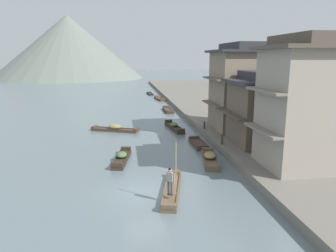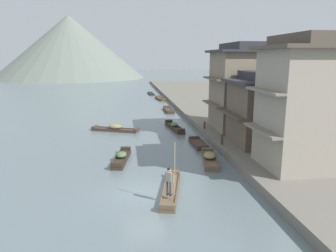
# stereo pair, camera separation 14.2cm
# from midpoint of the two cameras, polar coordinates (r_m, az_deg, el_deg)

# --- Properties ---
(ground_plane) EXTENTS (400.00, 400.00, 0.00)m
(ground_plane) POSITION_cam_midpoint_polar(r_m,az_deg,el_deg) (19.47, -4.26, -11.81)
(ground_plane) COLOR slate
(riverbank_right) EXTENTS (18.00, 110.00, 0.62)m
(riverbank_right) POSITION_cam_midpoint_polar(r_m,az_deg,el_deg) (51.19, 11.41, 3.40)
(riverbank_right) COLOR #6B665B
(riverbank_right) RESTS_ON ground
(boat_foreground_poled) EXTENTS (2.01, 5.39, 0.47)m
(boat_foreground_poled) POSITION_cam_midpoint_polar(r_m,az_deg,el_deg) (19.35, 0.48, -11.44)
(boat_foreground_poled) COLOR brown
(boat_foreground_poled) RESTS_ON ground
(boatman_person) EXTENTS (0.52, 0.37, 3.04)m
(boatman_person) POSITION_cam_midpoint_polar(r_m,az_deg,el_deg) (17.53, 0.21, -9.33)
(boatman_person) COLOR black
(boatman_person) RESTS_ON boat_foreground_poled
(boat_moored_nearest) EXTENTS (1.57, 5.52, 0.74)m
(boat_moored_nearest) POSITION_cam_midpoint_polar(r_m,az_deg,el_deg) (35.89, 1.01, -0.15)
(boat_moored_nearest) COLOR #33281E
(boat_moored_nearest) RESTS_ON ground
(boat_moored_second) EXTENTS (1.17, 4.90, 0.54)m
(boat_moored_second) POSITION_cam_midpoint_polar(r_m,az_deg,el_deg) (47.60, -0.09, 2.82)
(boat_moored_second) COLOR #423328
(boat_moored_second) RESTS_ON ground
(boat_moored_third) EXTENTS (1.30, 4.81, 0.35)m
(boat_moored_third) POSITION_cam_midpoint_polar(r_m,az_deg,el_deg) (70.15, -3.30, 5.77)
(boat_moored_third) COLOR #232326
(boat_moored_third) RESTS_ON ground
(boat_moored_far) EXTENTS (1.58, 4.50, 0.74)m
(boat_moored_far) POSITION_cam_midpoint_polar(r_m,az_deg,el_deg) (25.11, -8.46, -5.69)
(boat_moored_far) COLOR #33281E
(boat_moored_far) RESTS_ON ground
(boat_midriver_drifting) EXTENTS (1.71, 5.12, 0.56)m
(boat_midriver_drifting) POSITION_cam_midpoint_polar(r_m,az_deg,el_deg) (60.92, -1.60, 4.88)
(boat_midriver_drifting) COLOR brown
(boat_midriver_drifting) RESTS_ON ground
(boat_midriver_upstream) EXTENTS (5.32, 3.06, 0.79)m
(boat_midriver_upstream) POSITION_cam_midpoint_polar(r_m,az_deg,el_deg) (35.34, -9.62, -0.48)
(boat_midriver_upstream) COLOR #423328
(boat_midriver_upstream) RESTS_ON ground
(boat_upstream_distant) EXTENTS (1.18, 3.71, 0.46)m
(boat_upstream_distant) POSITION_cam_midpoint_polar(r_m,az_deg,el_deg) (29.34, 5.34, -3.19)
(boat_upstream_distant) COLOR #423328
(boat_upstream_distant) RESTS_ON ground
(boat_crossing_west) EXTENTS (1.82, 4.89, 0.74)m
(boat_crossing_west) POSITION_cam_midpoint_polar(r_m,az_deg,el_deg) (25.00, 7.37, -5.76)
(boat_crossing_west) COLOR brown
(boat_crossing_west) RESTS_ON ground
(house_waterfront_nearest) EXTENTS (5.44, 5.56, 8.74)m
(house_waterfront_nearest) POSITION_cam_midpoint_polar(r_m,az_deg,el_deg) (22.59, 22.38, 3.72)
(house_waterfront_nearest) COLOR gray
(house_waterfront_nearest) RESTS_ON riverbank_right
(house_waterfront_second) EXTENTS (6.54, 5.99, 6.14)m
(house_waterfront_second) POSITION_cam_midpoint_polar(r_m,az_deg,el_deg) (28.38, 17.04, 2.98)
(house_waterfront_second) COLOR brown
(house_waterfront_second) RESTS_ON riverbank_right
(house_waterfront_tall) EXTENTS (6.73, 6.48, 8.74)m
(house_waterfront_tall) POSITION_cam_midpoint_polar(r_m,az_deg,el_deg) (33.84, 13.01, 6.81)
(house_waterfront_tall) COLOR #7F705B
(house_waterfront_tall) RESTS_ON riverbank_right
(mooring_post_dock_near) EXTENTS (0.20, 0.20, 0.89)m
(mooring_post_dock_near) POSITION_cam_midpoint_polar(r_m,az_deg,el_deg) (27.57, 9.55, -2.36)
(mooring_post_dock_near) COLOR #473828
(mooring_post_dock_near) RESTS_ON riverbank_right
(mooring_post_dock_mid) EXTENTS (0.20, 0.20, 0.75)m
(mooring_post_dock_mid) POSITION_cam_midpoint_polar(r_m,az_deg,el_deg) (33.37, 6.42, 0.15)
(mooring_post_dock_mid) COLOR #473828
(mooring_post_dock_mid) RESTS_ON riverbank_right
(hill_far_west) EXTENTS (57.34, 57.34, 24.02)m
(hill_far_west) POSITION_cam_midpoint_polar(r_m,az_deg,el_deg) (133.06, -17.49, 13.39)
(hill_far_west) COLOR slate
(hill_far_west) RESTS_ON ground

